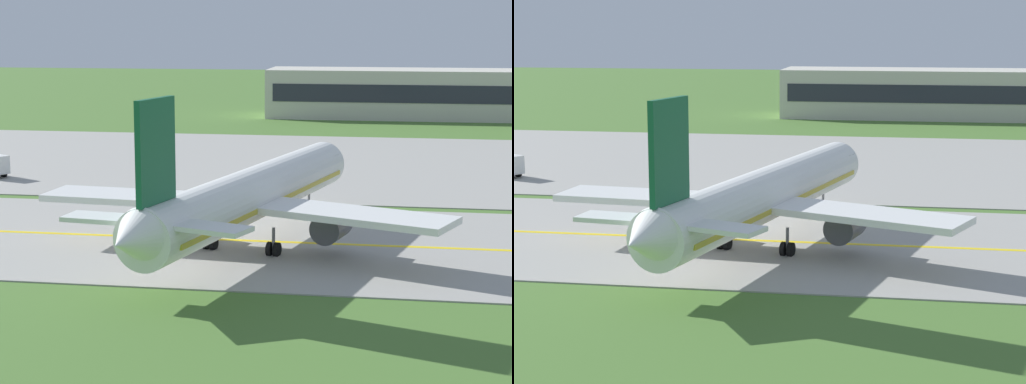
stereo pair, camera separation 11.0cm
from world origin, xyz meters
The scene contains 6 objects.
ground_plane centered at (0.00, 0.00, 0.00)m, with size 500.00×500.00×0.00m, color #47702D.
taxiway_strip centered at (0.00, 0.00, 0.05)m, with size 240.00×28.00×0.10m, color #9E9B93.
apron_pad centered at (10.00, 42.00, 0.05)m, with size 140.00×52.00×0.10m, color #9E9B93.
taxiway_centreline centered at (0.00, 0.00, 0.11)m, with size 220.00×0.60×0.01m, color yellow.
airplane_lead centered at (-0.40, -2.25, 4.13)m, with size 32.08×39.24×12.70m.
terminal_building centered at (21.04, 98.20, 4.28)m, with size 69.20×13.42×9.73m.
Camera 1 is at (11.51, -72.22, 17.51)m, focal length 66.66 mm.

